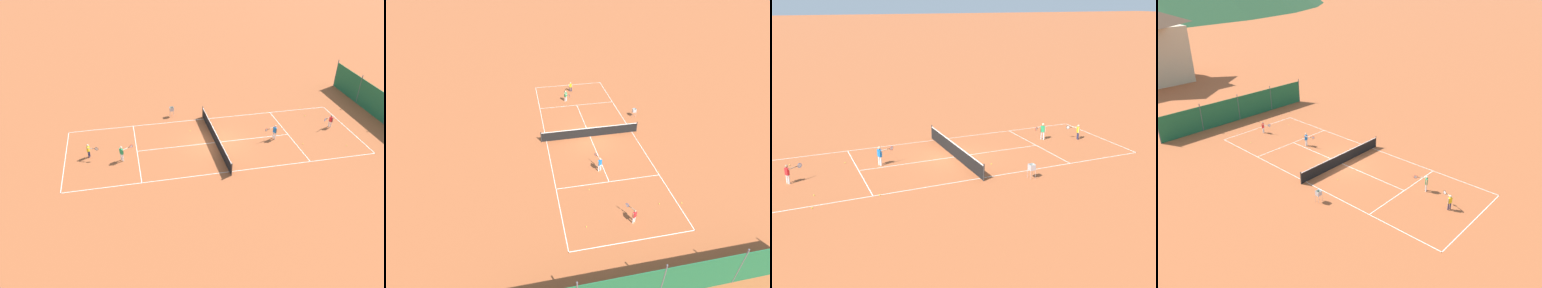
% 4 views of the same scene
% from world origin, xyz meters
% --- Properties ---
extents(ground_plane, '(600.00, 600.00, 0.00)m').
position_xyz_m(ground_plane, '(0.00, 0.00, 0.00)').
color(ground_plane, '#A8542D').
extents(court_line_markings, '(8.25, 23.85, 0.01)m').
position_xyz_m(court_line_markings, '(0.00, 0.00, 0.00)').
color(court_line_markings, white).
rests_on(court_line_markings, ground).
extents(tennis_net, '(9.18, 0.08, 1.06)m').
position_xyz_m(tennis_net, '(0.00, 0.00, 0.50)').
color(tennis_net, '#2D2D2D').
rests_on(tennis_net, ground).
extents(player_far_service, '(0.51, 0.98, 1.15)m').
position_xyz_m(player_far_service, '(-0.45, 10.45, 0.68)').
color(player_far_service, white).
rests_on(player_far_service, ground).
extents(player_near_service, '(0.56, 1.05, 1.27)m').
position_xyz_m(player_near_service, '(1.03, -7.55, 0.74)').
color(player_near_service, white).
rests_on(player_near_service, ground).
extents(player_near_baseline, '(0.41, 1.09, 1.27)m').
position_xyz_m(player_near_baseline, '(0.40, 4.91, 0.74)').
color(player_near_baseline, white).
rests_on(player_near_baseline, ground).
extents(player_far_baseline, '(0.65, 0.90, 1.14)m').
position_xyz_m(player_far_baseline, '(0.07, -10.02, 0.67)').
color(player_far_baseline, '#23284C').
rests_on(player_far_baseline, ground).
extents(tennis_ball_by_net_left, '(0.07, 0.07, 0.07)m').
position_xyz_m(tennis_ball_by_net_left, '(-4.38, 9.57, 0.03)').
color(tennis_ball_by_net_left, '#CCE033').
rests_on(tennis_ball_by_net_left, ground).
extents(tennis_ball_mid_court, '(0.07, 0.07, 0.07)m').
position_xyz_m(tennis_ball_mid_court, '(2.66, 10.29, 0.03)').
color(tennis_ball_mid_court, '#CCE033').
rests_on(tennis_ball_mid_court, ground).
extents(tennis_ball_far_corner, '(0.07, 0.07, 0.07)m').
position_xyz_m(tennis_ball_far_corner, '(-2.80, 9.32, 0.03)').
color(tennis_ball_far_corner, '#CCE033').
rests_on(tennis_ball_far_corner, ground).
extents(tennis_ball_service_box, '(0.07, 0.07, 0.07)m').
position_xyz_m(tennis_ball_service_box, '(-4.17, 6.05, 0.03)').
color(tennis_ball_service_box, '#CCE033').
rests_on(tennis_ball_service_box, ground).
extents(tennis_ball_near_corner, '(0.07, 0.07, 0.07)m').
position_xyz_m(tennis_ball_near_corner, '(-2.24, -1.65, 0.03)').
color(tennis_ball_near_corner, '#CCE033').
rests_on(tennis_ball_near_corner, ground).
extents(tennis_ball_alley_right, '(0.07, 0.07, 0.07)m').
position_xyz_m(tennis_ball_alley_right, '(1.70, 6.96, 0.03)').
color(tennis_ball_alley_right, '#CCE033').
rests_on(tennis_ball_alley_right, ground).
extents(ball_hopper, '(0.36, 0.36, 0.89)m').
position_xyz_m(ball_hopper, '(-5.30, -2.76, 0.66)').
color(ball_hopper, '#B7B7BC').
rests_on(ball_hopper, ground).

